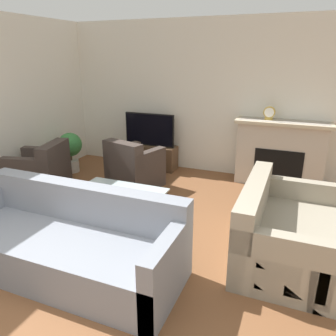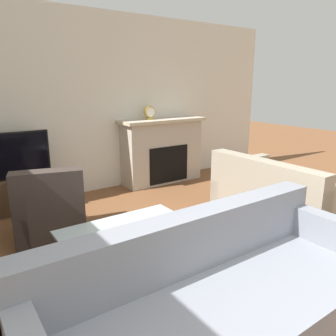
{
  "view_description": "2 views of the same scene",
  "coord_description": "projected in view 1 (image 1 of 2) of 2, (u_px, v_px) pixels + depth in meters",
  "views": [
    {
      "loc": [
        1.81,
        -1.32,
        2.08
      ],
      "look_at": [
        0.28,
        2.42,
        0.69
      ],
      "focal_mm": 35.0,
      "sensor_mm": 36.0,
      "label": 1
    },
    {
      "loc": [
        -1.48,
        -0.34,
        1.66
      ],
      "look_at": [
        0.37,
        2.31,
        0.82
      ],
      "focal_mm": 35.0,
      "sensor_mm": 36.0,
      "label": 2
    }
  ],
  "objects": [
    {
      "name": "armchair_by_window",
      "position": [
        41.0,
        175.0,
        5.15
      ],
      "size": [
        0.94,
        0.9,
        0.82
      ],
      "rotation": [
        0.0,
        0.0,
        -1.32
      ],
      "color": "#3D332D",
      "rests_on": "ground_plane"
    },
    {
      "name": "coffee_table",
      "position": [
        120.0,
        193.0,
        4.26
      ],
      "size": [
        1.15,
        0.63,
        0.42
      ],
      "color": "#333338",
      "rests_on": "ground_plane"
    },
    {
      "name": "wall_back",
      "position": [
        196.0,
        98.0,
        5.94
      ],
      "size": [
        7.95,
        0.06,
        2.7
      ],
      "color": "silver",
      "rests_on": "ground_plane"
    },
    {
      "name": "fireplace",
      "position": [
        280.0,
        152.0,
        5.42
      ],
      "size": [
        1.5,
        0.48,
        1.09
      ],
      "color": "#BCB2A3",
      "rests_on": "ground_plane"
    },
    {
      "name": "tv_stand",
      "position": [
        150.0,
        156.0,
        6.34
      ],
      "size": [
        1.04,
        0.36,
        0.45
      ],
      "color": "brown",
      "rests_on": "ground_plane"
    },
    {
      "name": "armchair_accent",
      "position": [
        134.0,
        170.0,
        5.36
      ],
      "size": [
        0.87,
        0.91,
        0.82
      ],
      "rotation": [
        0.0,
        0.0,
        2.87
      ],
      "color": "#3D332D",
      "rests_on": "ground_plane"
    },
    {
      "name": "tv",
      "position": [
        150.0,
        130.0,
        6.17
      ],
      "size": [
        0.98,
        0.06,
        0.61
      ],
      "color": "black",
      "rests_on": "tv_stand"
    },
    {
      "name": "couch_sectional",
      "position": [
        68.0,
        244.0,
        3.28
      ],
      "size": [
        2.36,
        0.92,
        0.82
      ],
      "color": "gray",
      "rests_on": "ground_plane"
    },
    {
      "name": "potted_plant",
      "position": [
        70.0,
        148.0,
        6.04
      ],
      "size": [
        0.43,
        0.43,
        0.74
      ],
      "color": "beige",
      "rests_on": "ground_plane"
    },
    {
      "name": "mantel_clock",
      "position": [
        269.0,
        113.0,
        5.3
      ],
      "size": [
        0.19,
        0.07,
        0.22
      ],
      "color": "#B79338",
      "rests_on": "fireplace"
    },
    {
      "name": "couch_loveseat",
      "position": [
        285.0,
        234.0,
        3.47
      ],
      "size": [
        1.0,
        1.54,
        0.82
      ],
      "rotation": [
        0.0,
        0.0,
        1.57
      ],
      "color": "#9E937F",
      "rests_on": "ground_plane"
    }
  ]
}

